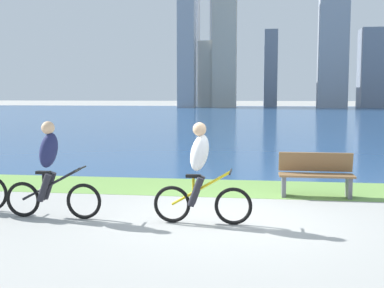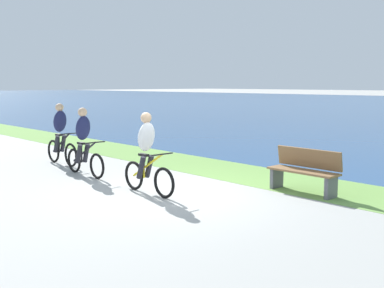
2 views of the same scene
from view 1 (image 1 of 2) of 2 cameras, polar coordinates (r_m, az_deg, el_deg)
ground_plane at (r=8.37m, az=3.85°, el=-8.68°), size 300.00×300.00×0.00m
grass_strip_bayside at (r=11.01m, az=4.80°, el=-5.14°), size 120.00×2.08×0.01m
bay_water_surface at (r=50.08m, az=7.09°, el=3.38°), size 300.00×76.39×0.00m
cyclist_lead at (r=7.87m, az=0.97°, el=-3.42°), size 1.61×0.52×1.65m
cyclist_trailing at (r=8.58m, az=-16.25°, el=-2.90°), size 1.69×0.52×1.65m
bench_near_path at (r=10.34m, az=14.27°, el=-3.51°), size 1.50×0.47×0.90m
city_skyline_far_shore at (r=80.10m, az=6.80°, el=12.00°), size 32.64×11.51×27.85m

